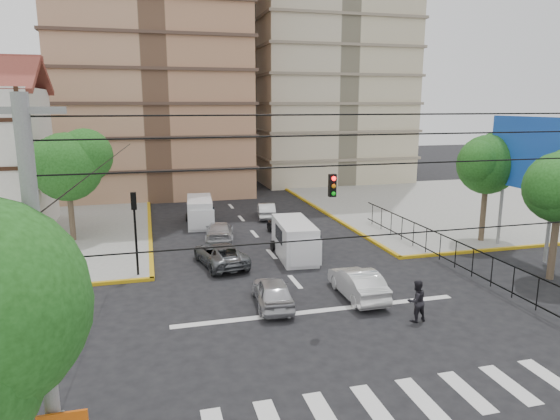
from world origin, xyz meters
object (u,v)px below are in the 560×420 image
object	(u,v)px
van_right_lane	(295,241)
pedestrian_crosswalk	(416,301)
van_left_lane	(200,213)
traffic_light_nw	(135,220)
car_white_front_right	(358,283)
car_silver_front_left	(273,292)

from	to	relation	value
van_right_lane	pedestrian_crosswalk	world-z (taller)	van_right_lane
van_left_lane	pedestrian_crosswalk	world-z (taller)	van_left_lane
traffic_light_nw	car_white_front_right	xyz separation A→B (m)	(10.05, -5.54, -2.41)
traffic_light_nw	pedestrian_crosswalk	size ratio (longest dim) A/B	2.44
van_right_lane	car_silver_front_left	world-z (taller)	van_right_lane
car_silver_front_left	pedestrian_crosswalk	distance (m)	6.25
van_right_lane	van_left_lane	world-z (taller)	van_right_lane
van_right_lane	car_silver_front_left	size ratio (longest dim) A/B	1.27
car_silver_front_left	car_white_front_right	bearing A→B (deg)	-175.85
traffic_light_nw	pedestrian_crosswalk	world-z (taller)	traffic_light_nw
traffic_light_nw	van_left_lane	world-z (taller)	traffic_light_nw
van_right_lane	car_white_front_right	world-z (taller)	van_right_lane
van_right_lane	pedestrian_crosswalk	xyz separation A→B (m)	(2.37, -9.68, -0.15)
car_silver_front_left	traffic_light_nw	bearing A→B (deg)	-37.97
car_silver_front_left	pedestrian_crosswalk	bearing A→B (deg)	154.77
van_right_lane	pedestrian_crosswalk	bearing A→B (deg)	-72.09
van_right_lane	car_silver_front_left	bearing A→B (deg)	-110.75
traffic_light_nw	van_right_lane	size ratio (longest dim) A/B	0.89
pedestrian_crosswalk	van_right_lane	bearing A→B (deg)	-84.00
traffic_light_nw	van_left_lane	bearing A→B (deg)	67.57
traffic_light_nw	car_white_front_right	bearing A→B (deg)	-28.88
traffic_light_nw	car_white_front_right	world-z (taller)	traffic_light_nw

